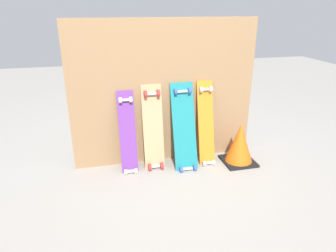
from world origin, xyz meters
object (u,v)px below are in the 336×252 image
skateboard_teal (184,130)px  skateboard_natural (153,130)px  skateboard_orange (206,126)px  traffic_cone (240,144)px  skateboard_purple (128,136)px

skateboard_teal → skateboard_natural: bearing=169.4°
skateboard_natural → skateboard_teal: 0.31m
skateboard_orange → skateboard_teal: bearing=-171.5°
traffic_cone → skateboard_orange: bearing=158.5°
skateboard_purple → skateboard_orange: skateboard_orange is taller
skateboard_purple → skateboard_orange: size_ratio=0.94×
skateboard_natural → skateboard_orange: bearing=-2.2°
skateboard_purple → traffic_cone: skateboard_purple is taller
skateboard_natural → skateboard_purple: bearing=-176.9°
skateboard_purple → skateboard_orange: bearing=-0.5°
skateboard_natural → traffic_cone: (0.89, -0.15, -0.18)m
skateboard_purple → skateboard_orange: (0.81, -0.01, 0.03)m
skateboard_teal → traffic_cone: skateboard_teal is taller
skateboard_teal → skateboard_orange: skateboard_orange is taller
skateboard_orange → traffic_cone: skateboard_orange is taller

